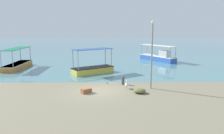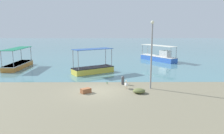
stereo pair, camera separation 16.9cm
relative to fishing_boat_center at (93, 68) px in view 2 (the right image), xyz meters
The scene contains 11 objects.
ground 7.40m from the fishing_boat_center, 83.02° to the right, with size 120.00×120.00×0.00m, color gray.
harbor_water 40.69m from the fishing_boat_center, 88.74° to the left, with size 110.00×90.00×0.00m, color teal.
fishing_boat_center is the anchor object (origin of this frame).
fishing_boat_far_left 10.56m from the fishing_boat_center, 162.17° to the left, with size 1.79×6.24×2.60m.
fishing_boat_near_right 13.44m from the fishing_boat_center, 43.52° to the left, with size 4.94×6.43×2.47m.
pelican 7.49m from the fishing_boat_center, 62.89° to the right, with size 0.33×0.81×0.80m.
lamp_post 9.03m from the fishing_boat_center, 49.96° to the right, with size 0.28×0.28×5.82m.
mooring_bollard 6.11m from the fishing_boat_center, 58.52° to the right, with size 0.29×0.29×0.81m.
net_pile 9.10m from the fishing_boat_center, 61.29° to the right, with size 1.01×0.86×0.38m, color #5F6839.
cargo_crate 7.89m from the fishing_boat_center, 89.74° to the right, with size 0.80×0.48×0.38m, color #985936.
glass_bottle 5.37m from the fishing_boat_center, 71.21° to the right, with size 0.07×0.07×0.27m.
Camera 2 is at (1.16, -17.68, 5.24)m, focal length 35.00 mm.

